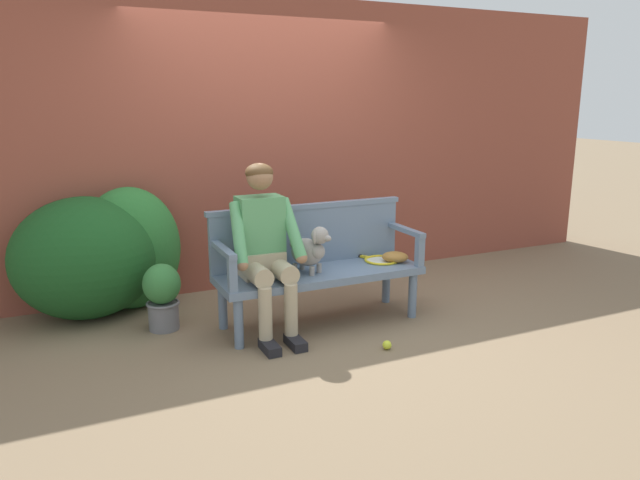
{
  "coord_description": "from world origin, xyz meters",
  "views": [
    {
      "loc": [
        -1.91,
        -4.11,
        1.78
      ],
      "look_at": [
        0.0,
        0.0,
        0.69
      ],
      "focal_mm": 33.31,
      "sensor_mm": 36.0,
      "label": 1
    }
  ],
  "objects_px": {
    "dog_on_bench": "(310,249)",
    "potted_plant": "(162,294)",
    "tennis_racket": "(379,260)",
    "tennis_ball": "(387,345)",
    "person_seated": "(264,244)",
    "garden_bench": "(320,277)",
    "baseball_glove": "(395,257)"
  },
  "relations": [
    {
      "from": "garden_bench",
      "to": "person_seated",
      "type": "xyz_separation_m",
      "value": [
        -0.47,
        -0.02,
        0.33
      ]
    },
    {
      "from": "tennis_racket",
      "to": "potted_plant",
      "type": "bearing_deg",
      "value": 169.11
    },
    {
      "from": "person_seated",
      "to": "garden_bench",
      "type": "bearing_deg",
      "value": 2.1
    },
    {
      "from": "garden_bench",
      "to": "dog_on_bench",
      "type": "height_order",
      "value": "dog_on_bench"
    },
    {
      "from": "person_seated",
      "to": "potted_plant",
      "type": "height_order",
      "value": "person_seated"
    },
    {
      "from": "tennis_racket",
      "to": "tennis_ball",
      "type": "xyz_separation_m",
      "value": [
        -0.35,
        -0.74,
        -0.42
      ]
    },
    {
      "from": "tennis_racket",
      "to": "potted_plant",
      "type": "relative_size",
      "value": 1.06
    },
    {
      "from": "baseball_glove",
      "to": "person_seated",
      "type": "bearing_deg",
      "value": -147.58
    },
    {
      "from": "dog_on_bench",
      "to": "tennis_ball",
      "type": "xyz_separation_m",
      "value": [
        0.32,
        -0.65,
        -0.6
      ]
    },
    {
      "from": "potted_plant",
      "to": "tennis_racket",
      "type": "bearing_deg",
      "value": -10.89
    },
    {
      "from": "tennis_ball",
      "to": "potted_plant",
      "type": "relative_size",
      "value": 0.12
    },
    {
      "from": "person_seated",
      "to": "potted_plant",
      "type": "bearing_deg",
      "value": 149.72
    },
    {
      "from": "tennis_racket",
      "to": "tennis_ball",
      "type": "height_order",
      "value": "tennis_racket"
    },
    {
      "from": "garden_bench",
      "to": "tennis_ball",
      "type": "xyz_separation_m",
      "value": [
        0.22,
        -0.68,
        -0.35
      ]
    },
    {
      "from": "dog_on_bench",
      "to": "tennis_ball",
      "type": "height_order",
      "value": "dog_on_bench"
    },
    {
      "from": "tennis_racket",
      "to": "person_seated",
      "type": "bearing_deg",
      "value": -175.87
    },
    {
      "from": "baseball_glove",
      "to": "tennis_ball",
      "type": "xyz_separation_m",
      "value": [
        -0.45,
        -0.64,
        -0.45
      ]
    },
    {
      "from": "person_seated",
      "to": "baseball_glove",
      "type": "bearing_deg",
      "value": -1.17
    },
    {
      "from": "garden_bench",
      "to": "tennis_ball",
      "type": "bearing_deg",
      "value": -72.23
    },
    {
      "from": "dog_on_bench",
      "to": "tennis_ball",
      "type": "distance_m",
      "value": 0.94
    },
    {
      "from": "garden_bench",
      "to": "baseball_glove",
      "type": "relative_size",
      "value": 7.52
    },
    {
      "from": "person_seated",
      "to": "tennis_ball",
      "type": "bearing_deg",
      "value": -44.06
    },
    {
      "from": "garden_bench",
      "to": "tennis_ball",
      "type": "height_order",
      "value": "garden_bench"
    },
    {
      "from": "person_seated",
      "to": "tennis_racket",
      "type": "relative_size",
      "value": 2.33
    },
    {
      "from": "baseball_glove",
      "to": "potted_plant",
      "type": "bearing_deg",
      "value": -159.65
    },
    {
      "from": "tennis_racket",
      "to": "baseball_glove",
      "type": "distance_m",
      "value": 0.14
    },
    {
      "from": "tennis_racket",
      "to": "baseball_glove",
      "type": "relative_size",
      "value": 2.55
    },
    {
      "from": "dog_on_bench",
      "to": "potted_plant",
      "type": "relative_size",
      "value": 0.72
    },
    {
      "from": "dog_on_bench",
      "to": "person_seated",
      "type": "bearing_deg",
      "value": 177.87
    },
    {
      "from": "tennis_ball",
      "to": "tennis_racket",
      "type": "bearing_deg",
      "value": 64.53
    },
    {
      "from": "tennis_racket",
      "to": "baseball_glove",
      "type": "xyz_separation_m",
      "value": [
        0.1,
        -0.1,
        0.04
      ]
    },
    {
      "from": "dog_on_bench",
      "to": "potted_plant",
      "type": "height_order",
      "value": "dog_on_bench"
    }
  ]
}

